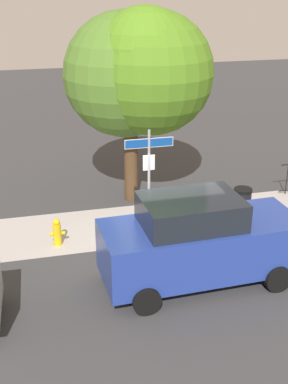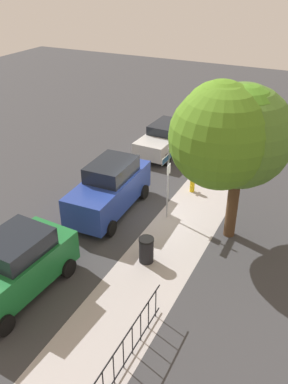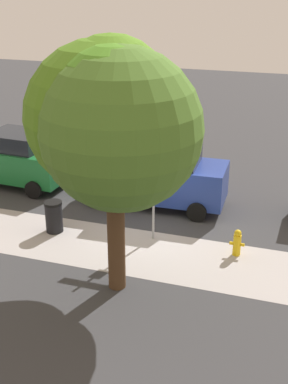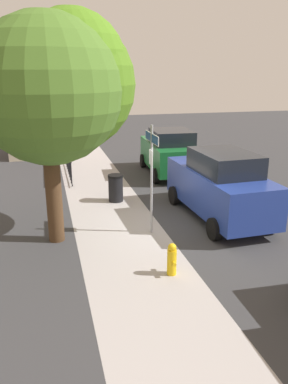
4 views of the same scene
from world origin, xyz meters
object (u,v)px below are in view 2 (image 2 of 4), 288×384
shade_tree (231,133)px  fire_hydrant (192,184)px  trash_bin (146,250)px  car_green (14,266)px  car_blue (110,188)px  street_sign (168,171)px  car_silver (165,137)px

shade_tree → fire_hydrant: bearing=-141.6°
shade_tree → trash_bin: shade_tree is taller
car_green → shade_tree: bearing=143.4°
car_blue → car_green: size_ratio=1.09×
shade_tree → car_green: bearing=-40.0°
street_sign → trash_bin: bearing=9.4°
car_silver → car_blue: bearing=5.4°
street_sign → car_green: size_ratio=0.73×
car_green → trash_bin: (-3.19, 3.08, -0.52)m
car_silver → fire_hydrant: car_silver is taller
car_silver → car_blue: (6.80, 0.42, 0.25)m
car_silver → trash_bin: (9.21, 3.31, -0.34)m
trash_bin → car_silver: bearing=-160.3°
street_sign → shade_tree: bearing=83.6°
fire_hydrant → trash_bin: trash_bin is taller
shade_tree → fire_hydrant: (-2.77, -2.20, -3.88)m
car_silver → car_blue: car_blue is taller
shade_tree → car_blue: bearing=-86.1°
street_sign → trash_bin: (3.01, 0.50, -1.64)m
street_sign → shade_tree: size_ratio=0.52×
shade_tree → street_sign: bearing=-96.4°
fire_hydrant → car_green: bearing=-17.7°
fire_hydrant → trash_bin: bearing=3.1°
car_green → fire_hydrant: bearing=165.7°
car_green → trash_bin: 4.46m
shade_tree → car_blue: size_ratio=1.29×
car_silver → fire_hydrant: (3.70, 3.01, -0.45)m
car_green → trash_bin: size_ratio=4.39×
street_sign → car_silver: size_ratio=0.69×
car_blue → fire_hydrant: (-3.10, 2.59, -0.70)m
car_blue → car_green: (5.61, -0.19, -0.07)m
shade_tree → car_silver: 8.98m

